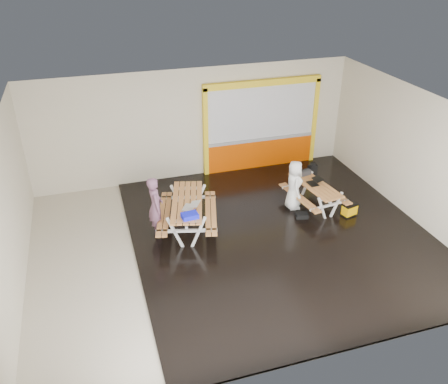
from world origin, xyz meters
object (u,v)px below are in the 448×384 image
object	(u,v)px
picnic_table_left	(187,208)
person_right	(294,185)
person_left	(156,206)
fluke_bag	(349,210)
blue_pouch	(190,216)
backpack	(312,170)
laptop_right	(314,182)
picnic_table_right	(315,190)
toolbox	(305,173)
laptop_left	(191,206)
dark_case	(302,215)

from	to	relation	value
picnic_table_left	person_right	world-z (taller)	person_right
person_left	fluke_bag	xyz separation A→B (m)	(5.24, -0.63, -0.69)
blue_pouch	fluke_bag	distance (m)	4.59
person_left	fluke_bag	distance (m)	5.33
backpack	laptop_right	bearing A→B (deg)	-114.01
person_left	blue_pouch	xyz separation A→B (m)	(0.71, -0.75, 0.02)
picnic_table_left	person_left	size ratio (longest dim) A/B	1.60
person_right	fluke_bag	world-z (taller)	person_right
person_left	blue_pouch	distance (m)	1.03
picnic_table_right	toolbox	world-z (taller)	toolbox
laptop_left	toolbox	size ratio (longest dim) A/B	1.49
laptop_right	laptop_left	bearing A→B (deg)	-172.12
person_right	picnic_table_left	bearing A→B (deg)	104.58
blue_pouch	toolbox	distance (m)	4.10
person_right	laptop_right	world-z (taller)	person_right
backpack	fluke_bag	bearing A→B (deg)	-80.32
picnic_table_left	dark_case	bearing A→B (deg)	-7.38
picnic_table_left	dark_case	xyz separation A→B (m)	(3.12, -0.40, -0.56)
person_left	laptop_right	world-z (taller)	person_left
laptop_right	dark_case	bearing A→B (deg)	-137.86
laptop_right	backpack	size ratio (longest dim) A/B	0.93
picnic_table_right	laptop_right	xyz separation A→B (m)	(-0.00, 0.06, 0.23)
person_right	backpack	distance (m)	1.36
laptop_left	laptop_right	xyz separation A→B (m)	(3.70, 0.51, -0.14)
toolbox	person_left	bearing A→B (deg)	-170.28
picnic_table_left	laptop_right	bearing A→B (deg)	1.99
toolbox	backpack	bearing A→B (deg)	39.08
laptop_left	backpack	world-z (taller)	laptop_left
toolbox	dark_case	size ratio (longest dim) A/B	1.07
blue_pouch	backpack	xyz separation A→B (m)	(4.24, 1.87, -0.26)
blue_pouch	picnic_table_right	bearing A→B (deg)	12.94
laptop_right	toolbox	bearing A→B (deg)	91.53
person_left	laptop_left	xyz separation A→B (m)	(0.83, -0.32, 0.02)
toolbox	fluke_bag	world-z (taller)	toolbox
picnic_table_right	backpack	size ratio (longest dim) A/B	4.54
blue_pouch	backpack	bearing A→B (deg)	23.77
laptop_left	backpack	size ratio (longest dim) A/B	1.22
picnic_table_right	fluke_bag	distance (m)	1.10
person_right	backpack	bearing A→B (deg)	-37.30
toolbox	dark_case	bearing A→B (deg)	-117.26
laptop_left	toolbox	bearing A→B (deg)	16.51
picnic_table_right	blue_pouch	xyz separation A→B (m)	(-3.83, -0.88, 0.36)
person_right	dark_case	distance (m)	0.87
picnic_table_right	person_left	distance (m)	4.55
picnic_table_right	person_right	world-z (taller)	person_right
picnic_table_right	laptop_right	distance (m)	0.23
picnic_table_left	person_right	size ratio (longest dim) A/B	1.75
dark_case	person_left	bearing A→B (deg)	175.10
blue_pouch	person_left	bearing A→B (deg)	133.46
picnic_table_left	person_right	xyz separation A→B (m)	(3.10, 0.16, 0.11)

